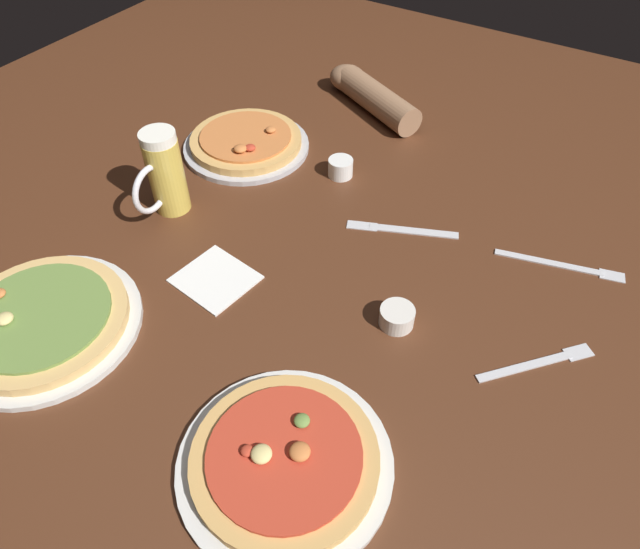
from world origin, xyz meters
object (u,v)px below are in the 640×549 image
(ramekin_sauce, at_px, (397,317))
(fork_spare, at_px, (562,265))
(pizza_plate_far, at_px, (246,143))
(napkin_folded, at_px, (215,278))
(pizza_plate_near, at_px, (42,321))
(diner_arm, at_px, (369,93))
(beer_mug_dark, at_px, (164,174))
(knife_right, at_px, (401,229))
(fork_left, at_px, (539,362))
(pizza_plate_side, at_px, (285,460))
(ramekin_butter, at_px, (341,168))

(ramekin_sauce, distance_m, fork_spare, 0.35)
(pizza_plate_far, relative_size, napkin_folded, 2.22)
(pizza_plate_near, relative_size, pizza_plate_far, 1.11)
(ramekin_sauce, bearing_deg, diner_arm, 122.25)
(pizza_plate_far, bearing_deg, beer_mug_dark, -89.81)
(pizza_plate_near, distance_m, knife_right, 0.67)
(ramekin_sauce, xyz_separation_m, diner_arm, (-0.38, 0.60, 0.02))
(fork_left, bearing_deg, beer_mug_dark, -178.68)
(pizza_plate_side, bearing_deg, pizza_plate_far, 130.87)
(pizza_plate_near, relative_size, ramekin_butter, 5.96)
(ramekin_sauce, bearing_deg, knife_right, 113.99)
(ramekin_butter, relative_size, knife_right, 0.26)
(ramekin_sauce, height_order, diner_arm, diner_arm)
(knife_right, bearing_deg, pizza_plate_side, -81.38)
(pizza_plate_side, relative_size, diner_arm, 1.00)
(beer_mug_dark, relative_size, diner_arm, 0.59)
(pizza_plate_side, xyz_separation_m, fork_left, (0.25, 0.35, -0.01))
(ramekin_butter, height_order, diner_arm, diner_arm)
(beer_mug_dark, relative_size, napkin_folded, 1.35)
(ramekin_butter, distance_m, diner_arm, 0.30)
(fork_left, xyz_separation_m, diner_arm, (-0.61, 0.55, 0.03))
(beer_mug_dark, height_order, fork_spare, beer_mug_dark)
(napkin_folded, bearing_deg, fork_spare, 34.97)
(knife_right, bearing_deg, pizza_plate_near, -126.77)
(pizza_plate_side, height_order, fork_spare, pizza_plate_side)
(pizza_plate_side, distance_m, knife_right, 0.53)
(pizza_plate_side, bearing_deg, beer_mug_dark, 146.70)
(pizza_plate_side, bearing_deg, fork_left, 55.09)
(pizza_plate_near, distance_m, fork_left, 0.81)
(ramekin_sauce, bearing_deg, ramekin_butter, 133.20)
(pizza_plate_side, relative_size, fork_spare, 1.30)
(knife_right, bearing_deg, beer_mug_dark, -156.40)
(pizza_plate_far, xyz_separation_m, pizza_plate_side, (0.51, -0.59, -0.00))
(ramekin_sauce, bearing_deg, pizza_plate_near, -147.25)
(pizza_plate_side, xyz_separation_m, napkin_folded, (-0.31, 0.22, -0.01))
(beer_mug_dark, relative_size, fork_left, 1.07)
(pizza_plate_near, bearing_deg, pizza_plate_far, 92.96)
(ramekin_sauce, relative_size, fork_left, 0.36)
(fork_left, relative_size, diner_arm, 0.55)
(fork_spare, bearing_deg, beer_mug_dark, -160.59)
(diner_arm, bearing_deg, pizza_plate_side, -68.25)
(pizza_plate_side, relative_size, napkin_folded, 2.30)
(napkin_folded, bearing_deg, ramekin_butter, 85.23)
(ramekin_butter, relative_size, napkin_folded, 0.42)
(fork_left, bearing_deg, pizza_plate_far, 162.55)
(pizza_plate_far, relative_size, fork_left, 1.76)
(beer_mug_dark, relative_size, knife_right, 0.83)
(pizza_plate_far, distance_m, pizza_plate_side, 0.78)
(beer_mug_dark, xyz_separation_m, knife_right, (0.43, 0.19, -0.08))
(fork_left, bearing_deg, ramekin_butter, 153.07)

